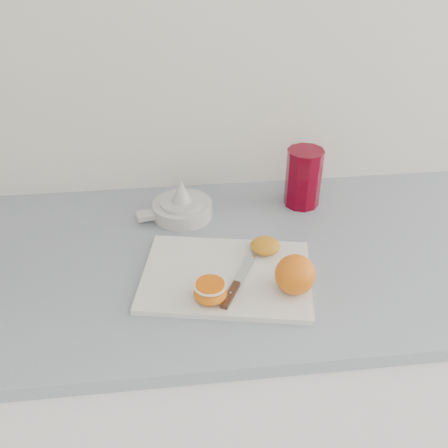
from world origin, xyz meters
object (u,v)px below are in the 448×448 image
Objects in this scene: counter at (283,379)px; half_orange at (210,292)px; cutting_board at (226,276)px; citrus_juicer at (182,206)px; red_tumbler at (303,180)px.

half_orange reaches higher than counter.
counter is at bearing 38.27° from half_orange.
cutting_board is 0.26m from citrus_juicer.
cutting_board is at bearing -151.88° from counter.
cutting_board is 2.31× the size of red_tumbler.
half_orange is (-0.04, -0.07, 0.03)m from cutting_board.
half_orange is at bearing -118.05° from cutting_board.
cutting_board reaches higher than counter.
counter is 0.54m from red_tumbler.
half_orange is 0.43m from red_tumbler.
counter is 0.55m from citrus_juicer.
half_orange is at bearing -82.70° from citrus_juicer.
citrus_juicer is (-0.08, 0.24, 0.02)m from cutting_board.
citrus_juicer is (-0.04, 0.32, -0.01)m from half_orange.
red_tumbler is at bearing 50.56° from cutting_board.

